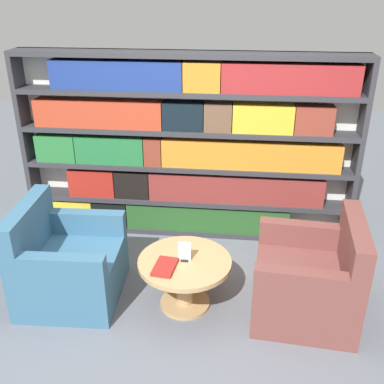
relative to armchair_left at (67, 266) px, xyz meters
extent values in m
plane|color=slate|center=(0.91, -0.25, -0.30)|extent=(14.00, 14.00, 0.00)
cube|color=silver|center=(0.91, 1.37, 0.67)|extent=(3.48, 0.05, 1.94)
cube|color=#333338|center=(-0.81, 1.24, 0.67)|extent=(0.05, 0.30, 1.94)
cube|color=#333338|center=(2.62, 1.24, 0.67)|extent=(0.05, 0.30, 1.94)
cube|color=#333338|center=(0.91, 1.24, -0.28)|extent=(3.38, 0.30, 0.05)
cube|color=#333338|center=(0.91, 1.24, 0.08)|extent=(3.38, 0.30, 0.05)
cube|color=#333338|center=(0.91, 1.24, 0.47)|extent=(3.38, 0.30, 0.05)
cube|color=#333338|center=(0.91, 1.24, 0.86)|extent=(3.38, 0.30, 0.05)
cube|color=#333338|center=(0.91, 1.24, 1.25)|extent=(3.38, 0.30, 0.05)
cube|color=#333338|center=(0.91, 1.24, 1.61)|extent=(3.38, 0.30, 0.05)
cube|color=gold|center=(-0.44, 1.22, -0.11)|extent=(0.59, 0.20, 0.29)
cube|color=black|center=(0.05, 1.22, -0.11)|extent=(0.38, 0.20, 0.29)
cube|color=#275625|center=(1.13, 1.22, -0.11)|extent=(1.76, 0.20, 0.29)
cube|color=#A6241B|center=(-0.12, 1.22, 0.26)|extent=(0.50, 0.20, 0.30)
cube|color=black|center=(0.32, 1.22, 0.26)|extent=(0.37, 0.20, 0.30)
cube|color=maroon|center=(1.42, 1.22, 0.26)|extent=(1.83, 0.20, 0.30)
cube|color=#2A7539|center=(-0.48, 1.22, 0.64)|extent=(0.42, 0.20, 0.29)
cube|color=#247039|center=(0.10, 1.22, 0.64)|extent=(0.72, 0.20, 0.29)
cube|color=brown|center=(0.56, 1.22, 0.64)|extent=(0.18, 0.20, 0.29)
cube|color=orange|center=(1.56, 1.22, 0.64)|extent=(1.80, 0.20, 0.29)
cube|color=#B33C24|center=(0.01, 1.22, 1.02)|extent=(1.31, 0.20, 0.27)
cube|color=black|center=(0.88, 1.22, 1.02)|extent=(0.41, 0.20, 0.27)
cube|color=brown|center=(1.22, 1.22, 1.02)|extent=(0.27, 0.20, 0.27)
cube|color=gold|center=(1.66, 1.22, 1.02)|extent=(0.59, 0.20, 0.27)
cube|color=brown|center=(2.15, 1.22, 1.02)|extent=(0.37, 0.20, 0.27)
cube|color=navy|center=(0.22, 1.22, 1.41)|extent=(1.30, 0.20, 0.28)
cube|color=orange|center=(1.06, 1.22, 1.41)|extent=(0.36, 0.20, 0.28)
cube|color=maroon|center=(1.89, 1.22, 1.41)|extent=(1.29, 0.20, 0.28)
cube|color=#386684|center=(0.04, 0.00, -0.09)|extent=(0.85, 0.88, 0.43)
cube|color=#386684|center=(-0.30, -0.01, 0.35)|extent=(0.17, 0.86, 0.45)
cube|color=#386684|center=(0.13, -0.36, 0.23)|extent=(0.68, 0.15, 0.22)
cube|color=#386684|center=(0.10, 0.37, 0.23)|extent=(0.68, 0.15, 0.22)
cube|color=brown|center=(2.03, 0.00, -0.09)|extent=(0.89, 0.92, 0.43)
cube|color=brown|center=(2.37, -0.03, 0.35)|extent=(0.21, 0.86, 0.45)
cube|color=brown|center=(2.00, 0.37, 0.23)|extent=(0.68, 0.18, 0.22)
cube|color=brown|center=(1.93, -0.36, 0.23)|extent=(0.68, 0.18, 0.22)
cylinder|color=tan|center=(1.04, -0.03, -0.10)|extent=(0.14, 0.14, 0.41)
cylinder|color=tan|center=(1.04, -0.03, -0.29)|extent=(0.43, 0.43, 0.03)
cylinder|color=tan|center=(1.04, -0.03, 0.13)|extent=(0.78, 0.78, 0.04)
cube|color=black|center=(1.04, -0.03, 0.16)|extent=(0.06, 0.06, 0.01)
cube|color=silver|center=(1.04, -0.03, 0.24)|extent=(0.10, 0.01, 0.17)
cube|color=maroon|center=(0.89, -0.16, 0.16)|extent=(0.19, 0.28, 0.03)
camera|label=1|loc=(1.44, -3.12, 2.25)|focal=42.00mm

